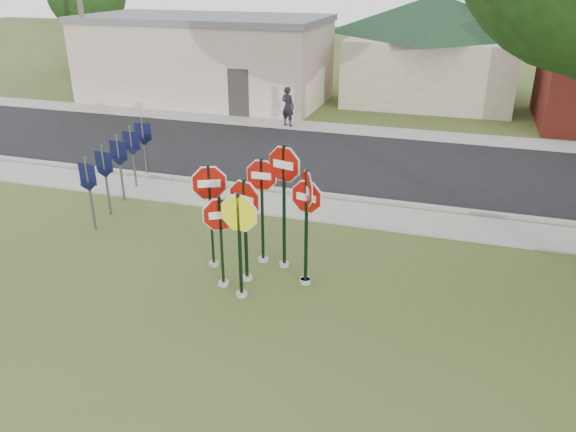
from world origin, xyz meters
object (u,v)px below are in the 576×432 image
(stop_sign_center, at_px, (245,216))
(pedestrian, at_px, (288,106))
(utility_pole_near, at_px, (79,0))
(stop_sign_yellow, at_px, (239,232))
(stop_sign_left, at_px, (221,231))

(stop_sign_center, distance_m, pedestrian, 13.11)
(stop_sign_center, bearing_deg, utility_pole_near, 134.71)
(stop_sign_center, height_order, pedestrian, stop_sign_center)
(stop_sign_yellow, distance_m, pedestrian, 13.80)
(stop_sign_left, height_order, utility_pole_near, utility_pole_near)
(stop_sign_center, bearing_deg, stop_sign_left, -136.13)
(stop_sign_yellow, distance_m, stop_sign_left, 0.64)
(stop_sign_left, xyz_separation_m, pedestrian, (-2.70, 13.11, -0.39))
(stop_sign_yellow, xyz_separation_m, utility_pole_near, (-13.92, 14.59, 3.49))
(stop_sign_center, distance_m, utility_pole_near, 19.88)
(pedestrian, bearing_deg, stop_sign_yellow, 122.73)
(stop_sign_yellow, height_order, stop_sign_left, stop_sign_yellow)
(utility_pole_near, bearing_deg, stop_sign_center, -45.29)
(stop_sign_yellow, bearing_deg, utility_pole_near, 133.64)
(stop_sign_yellow, xyz_separation_m, pedestrian, (-3.24, 13.40, -0.57))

